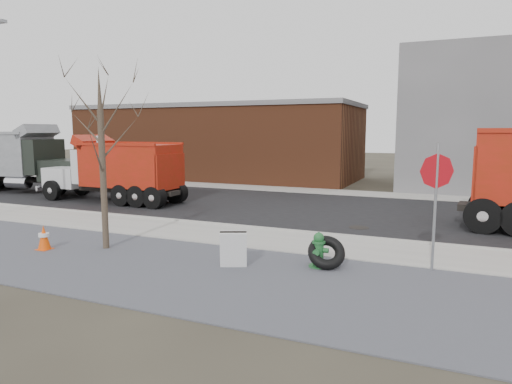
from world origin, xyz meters
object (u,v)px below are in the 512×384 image
at_px(truck_tire, 326,252).
at_px(dump_truck_grey, 17,158).
at_px(stop_sign, 436,186).
at_px(dump_truck_red_b, 116,169).
at_px(sandwich_board, 233,249).
at_px(fire_hydrant, 318,252).

distance_m(truck_tire, dump_truck_grey, 21.32).
xyz_separation_m(stop_sign, dump_truck_red_b, (-14.45, 5.63, -0.50)).
height_order(dump_truck_red_b, dump_truck_grey, dump_truck_grey).
bearing_deg(sandwich_board, fire_hydrant, -0.42).
bearing_deg(fire_hydrant, truck_tire, 8.05).
distance_m(truck_tire, dump_truck_red_b, 13.68).
bearing_deg(fire_hydrant, sandwich_board, -156.65).
distance_m(stop_sign, sandwich_board, 5.14).
relative_size(stop_sign, dump_truck_grey, 0.37).
relative_size(sandwich_board, dump_truck_grey, 0.11).
distance_m(sandwich_board, dump_truck_red_b, 12.35).
bearing_deg(truck_tire, stop_sign, 18.15).
distance_m(fire_hydrant, dump_truck_grey, 21.15).
distance_m(dump_truck_red_b, dump_truck_grey, 7.99).
xyz_separation_m(stop_sign, sandwich_board, (-4.57, -1.71, -1.62)).
relative_size(fire_hydrant, dump_truck_grey, 0.11).
height_order(fire_hydrant, dump_truck_red_b, dump_truck_red_b).
height_order(stop_sign, dump_truck_grey, dump_truck_grey).
relative_size(sandwich_board, dump_truck_red_b, 0.12).
bearing_deg(sandwich_board, dump_truck_grey, 130.10).
height_order(fire_hydrant, stop_sign, stop_sign).
bearing_deg(fire_hydrant, dump_truck_red_b, 150.34).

